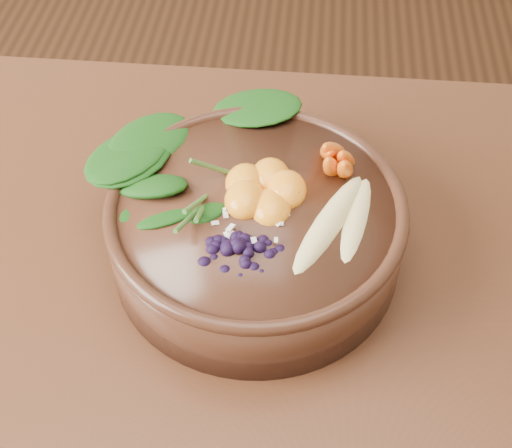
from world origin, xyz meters
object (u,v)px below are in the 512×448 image
Objects in this scene: carrot_cluster at (331,132)px; mandarin_cluster at (264,180)px; banana_halves at (344,211)px; stoneware_bowl at (256,231)px; kale_heap at (231,138)px; blueberry_pile at (239,237)px.

mandarin_cluster is at bearing -129.81° from carrot_cluster.
mandarin_cluster reaches higher than banana_halves.
carrot_cluster is (0.06, 0.06, 0.07)m from stoneware_bowl.
stoneware_bowl is at bearing -65.06° from kale_heap.
carrot_cluster is 0.60× the size of blueberry_pile.
kale_heap is 0.13m from banana_halves.
banana_halves is (0.10, -0.07, -0.01)m from kale_heap.
blueberry_pile is (-0.07, -0.11, -0.02)m from carrot_cluster.
carrot_cluster is 0.07m from mandarin_cluster.
banana_halves is 0.08m from mandarin_cluster.
mandarin_cluster is at bearing -53.72° from kale_heap.
banana_halves is at bearing -35.48° from kale_heap.
carrot_cluster reaches higher than blueberry_pile.
kale_heap is 1.21× the size of banana_halves.
kale_heap is at bearing 156.45° from banana_halves.
kale_heap reaches higher than blueberry_pile.
banana_halves is at bearing -66.94° from carrot_cluster.
carrot_cluster is at bearing 113.06° from banana_halves.
banana_halves is (0.08, -0.01, 0.05)m from stoneware_bowl.
blueberry_pile is (-0.01, -0.07, 0.00)m from mandarin_cluster.
kale_heap is at bearing 99.87° from blueberry_pile.
blueberry_pile is at bearing -141.51° from banana_halves.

